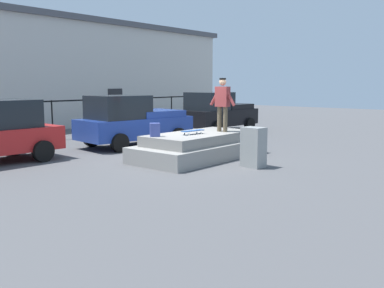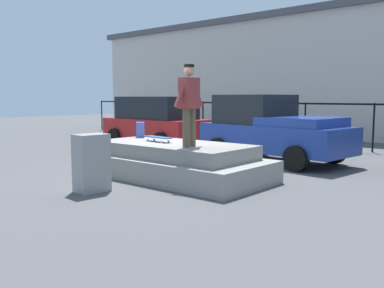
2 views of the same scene
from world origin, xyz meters
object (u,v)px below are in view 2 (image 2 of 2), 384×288
(skateboarder, at_px, (189,100))
(utility_box, at_px, (92,163))
(skateboard, at_px, (158,137))
(car_blue_pickup_mid, at_px, (271,129))
(car_red_hatchback_near, at_px, (156,120))
(backpack, at_px, (140,130))

(skateboarder, height_order, utility_box, skateboarder)
(skateboard, distance_m, car_blue_pickup_mid, 3.70)
(skateboarder, distance_m, car_blue_pickup_mid, 3.95)
(car_red_hatchback_near, relative_size, car_blue_pickup_mid, 0.95)
(backpack, distance_m, car_blue_pickup_mid, 3.70)
(skateboarder, bearing_deg, backpack, 162.57)
(car_red_hatchback_near, distance_m, car_blue_pickup_mid, 5.19)
(utility_box, bearing_deg, skateboard, 101.40)
(backpack, bearing_deg, car_red_hatchback_near, -9.52)
(car_blue_pickup_mid, bearing_deg, car_red_hatchback_near, 173.86)
(skateboarder, height_order, backpack, skateboarder)
(backpack, bearing_deg, skateboard, -163.23)
(skateboard, bearing_deg, backpack, 157.14)
(car_red_hatchback_near, xyz_separation_m, car_blue_pickup_mid, (5.16, -0.55, -0.03))
(car_red_hatchback_near, bearing_deg, backpack, -49.15)
(skateboarder, relative_size, utility_box, 1.52)
(car_red_hatchback_near, bearing_deg, skateboard, -43.98)
(car_blue_pickup_mid, bearing_deg, utility_box, -96.43)
(skateboard, distance_m, utility_box, 2.03)
(car_red_hatchback_near, bearing_deg, utility_box, -53.65)
(skateboarder, xyz_separation_m, skateboard, (-1.17, 0.25, -0.87))
(car_blue_pickup_mid, bearing_deg, skateboarder, -85.31)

